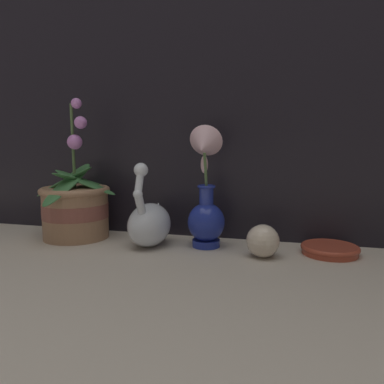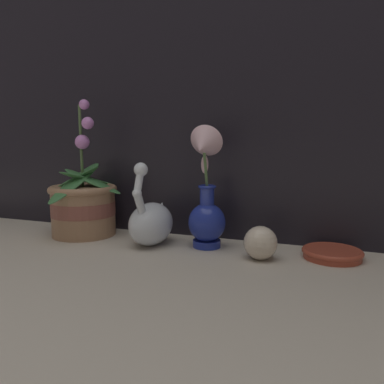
% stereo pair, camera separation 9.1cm
% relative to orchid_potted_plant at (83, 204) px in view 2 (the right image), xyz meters
% --- Properties ---
extents(ground_plane, '(2.80, 2.80, 0.00)m').
position_rel_orchid_potted_plant_xyz_m(ground_plane, '(0.32, -0.14, -0.09)').
color(ground_plane, '#BCB2A3').
extents(window_backdrop, '(2.80, 0.03, 1.20)m').
position_rel_orchid_potted_plant_xyz_m(window_backdrop, '(0.32, 0.11, 0.51)').
color(window_backdrop, black).
rests_on(window_backdrop, ground_plane).
extents(orchid_potted_plant, '(0.24, 0.28, 0.38)m').
position_rel_orchid_potted_plant_xyz_m(orchid_potted_plant, '(0.00, 0.00, 0.00)').
color(orchid_potted_plant, '#9E7556').
rests_on(orchid_potted_plant, ground_plane).
extents(swan_figurine, '(0.10, 0.17, 0.21)m').
position_rel_orchid_potted_plant_xyz_m(swan_figurine, '(0.23, -0.02, -0.03)').
color(swan_figurine, silver).
rests_on(swan_figurine, ground_plane).
extents(blue_vase, '(0.09, 0.12, 0.30)m').
position_rel_orchid_potted_plant_xyz_m(blue_vase, '(0.37, -0.01, 0.03)').
color(blue_vase, navy).
rests_on(blue_vase, ground_plane).
extents(glass_sphere, '(0.08, 0.08, 0.08)m').
position_rel_orchid_potted_plant_xyz_m(glass_sphere, '(0.51, -0.05, -0.05)').
color(glass_sphere, beige).
rests_on(glass_sphere, ground_plane).
extents(amber_dish, '(0.13, 0.13, 0.02)m').
position_rel_orchid_potted_plant_xyz_m(amber_dish, '(0.66, 0.01, -0.07)').
color(amber_dish, '#A8422D').
rests_on(amber_dish, ground_plane).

